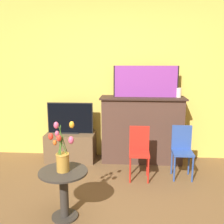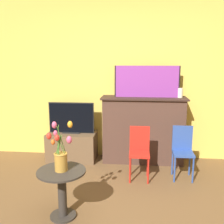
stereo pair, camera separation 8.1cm
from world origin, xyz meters
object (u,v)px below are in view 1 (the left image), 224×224
Objects in this scene: tv_monitor at (70,118)px; vase_tulips at (63,155)px; painting at (146,81)px; chair_blue at (182,148)px; chair_red at (139,149)px.

tv_monitor is 1.43× the size of vase_tulips.
painting reaches higher than vase_tulips.
chair_blue is at bearing -48.17° from painting.
painting is 1.38× the size of chair_red.
chair_red is 1.00× the size of chair_blue.
painting is at bearing 61.26° from vase_tulips.
painting is at bearing 2.14° from tv_monitor.
tv_monitor is at bearing 100.48° from vase_tulips.
painting is at bearing 81.12° from chair_red.
chair_red is 0.61m from chair_blue.
painting is 1.38× the size of chair_blue.
tv_monitor is (-1.21, -0.05, -0.60)m from painting.
chair_red is 1.41× the size of vase_tulips.
vase_tulips is (-0.91, -1.66, -0.61)m from painting.
chair_blue is at bearing -16.76° from tv_monitor.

